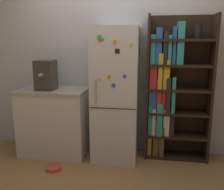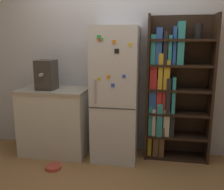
% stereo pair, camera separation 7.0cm
% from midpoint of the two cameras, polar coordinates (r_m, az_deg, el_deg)
% --- Properties ---
extents(ground_plane, '(16.00, 16.00, 0.00)m').
position_cam_midpoint_polar(ground_plane, '(3.38, -0.23, -15.03)').
color(ground_plane, '#A87542').
extents(wall_back, '(8.00, 0.05, 2.60)m').
position_cam_midpoint_polar(wall_back, '(3.49, 0.99, 8.13)').
color(wall_back, silver).
rests_on(wall_back, ground_plane).
extents(refrigerator, '(0.58, 0.58, 1.73)m').
position_cam_midpoint_polar(refrigerator, '(3.25, 0.23, 0.05)').
color(refrigerator, silver).
rests_on(refrigerator, ground_plane).
extents(bookshelf, '(0.82, 0.32, 1.87)m').
position_cam_midpoint_polar(bookshelf, '(3.36, 12.47, 0.78)').
color(bookshelf, black).
rests_on(bookshelf, ground_plane).
extents(kitchen_counter, '(0.92, 0.58, 0.91)m').
position_cam_midpoint_polar(kitchen_counter, '(3.58, -13.51, -5.85)').
color(kitchen_counter, silver).
rests_on(kitchen_counter, ground_plane).
extents(espresso_machine, '(0.24, 0.31, 0.39)m').
position_cam_midpoint_polar(espresso_machine, '(3.42, -15.46, 4.42)').
color(espresso_machine, '#38332D').
rests_on(espresso_machine, kitchen_counter).
extents(pet_bowl, '(0.19, 0.19, 0.04)m').
position_cam_midpoint_polar(pet_bowl, '(3.28, -13.80, -15.82)').
color(pet_bowl, '#D84C3F').
rests_on(pet_bowl, ground_plane).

